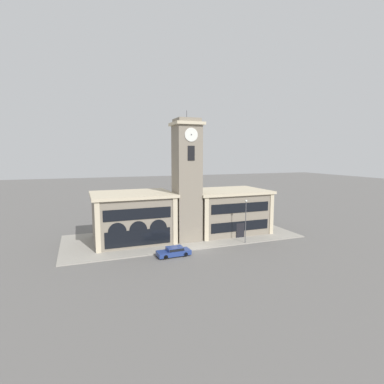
{
  "coord_description": "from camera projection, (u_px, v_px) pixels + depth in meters",
  "views": [
    {
      "loc": [
        -15.95,
        -39.17,
        13.81
      ],
      "look_at": [
        0.14,
        3.33,
        8.12
      ],
      "focal_mm": 28.0,
      "sensor_mm": 36.0,
      "label": 1
    }
  ],
  "objects": [
    {
      "name": "town_hall_left_wing",
      "position": [
        133.0,
        217.0,
        47.81
      ],
      "size": [
        12.66,
        10.31,
        7.8
      ],
      "color": "gray",
      "rests_on": "ground_plane"
    },
    {
      "name": "parked_car_near",
      "position": [
        174.0,
        251.0,
        40.94
      ],
      "size": [
        4.65,
        2.04,
        1.25
      ],
      "rotation": [
        0.0,
        0.0,
        3.19
      ],
      "color": "navy",
      "rests_on": "ground_plane"
    },
    {
      "name": "street_lamp",
      "position": [
        246.0,
        215.0,
        46.21
      ],
      "size": [
        0.36,
        0.36,
        6.76
      ],
      "color": "#4C4C51",
      "rests_on": "sidewalk_kerb"
    },
    {
      "name": "clock_tower",
      "position": [
        187.0,
        181.0,
        47.35
      ],
      "size": [
        4.58,
        4.58,
        20.54
      ],
      "color": "gray",
      "rests_on": "ground_plane"
    },
    {
      "name": "town_hall_right_wing",
      "position": [
        227.0,
        211.0,
        53.77
      ],
      "size": [
        13.61,
        10.31,
        7.57
      ],
      "color": "gray",
      "rests_on": "ground_plane"
    },
    {
      "name": "sidewalk_kerb",
      "position": [
        183.0,
        236.0,
        50.59
      ],
      "size": [
        38.29,
        14.95,
        0.15
      ],
      "color": "gray",
      "rests_on": "ground_plane"
    },
    {
      "name": "ground_plane",
      "position": [
        199.0,
        250.0,
        43.66
      ],
      "size": [
        300.0,
        300.0,
        0.0
      ],
      "primitive_type": "plane",
      "color": "#605E5B"
    }
  ]
}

